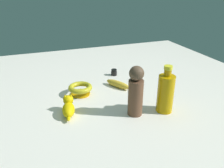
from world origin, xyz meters
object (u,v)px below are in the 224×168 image
Objects in this scene: cat_figurine at (68,107)px; bowl at (80,89)px; bottle_tall at (166,93)px; banana at (118,84)px; nail_polish_jar at (114,72)px; person_figure_adult at (136,91)px.

cat_figurine is 1.11× the size of bowl.
bottle_tall reaches higher than banana.
bottle_tall is 0.53m from nail_polish_jar.
nail_polish_jar reaches higher than banana.
banana is at bearing 83.67° from person_figure_adult.
nail_polish_jar is 0.24× the size of banana.
bowl is 0.55× the size of person_figure_adult.
nail_polish_jar is at bearing -43.94° from banana.
person_figure_adult reaches higher than bottle_tall.
cat_figurine is 0.86× the size of banana.
bowl is at bearing -143.35° from nail_polish_jar.
nail_polish_jar is at bearing 97.38° from bottle_tall.
nail_polish_jar is 0.17× the size of person_figure_adult.
person_figure_adult is at bearing -55.83° from bowl.
banana is at bearing 108.86° from bottle_tall.
nail_polish_jar is 0.19m from banana.
person_figure_adult is (0.30, -0.11, 0.08)m from cat_figurine.
bowl is at bearing 61.54° from cat_figurine.
bottle_tall reaches higher than nail_polish_jar.
cat_figurine is 0.46m from bottle_tall.
cat_figurine reaches higher than bowl.
nail_polish_jar is (0.28, 0.21, -0.02)m from bowl.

